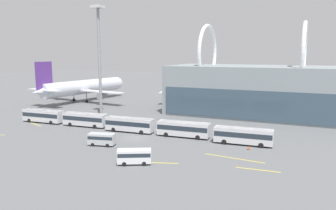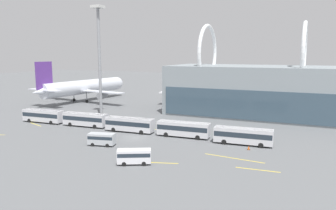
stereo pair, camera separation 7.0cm
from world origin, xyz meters
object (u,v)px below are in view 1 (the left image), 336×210
object	(u,v)px
service_van_crossing	(134,156)
shuttle_bus_0	(43,115)
airliner_at_gate_near	(81,87)
floodlight_mast	(99,51)
airliner_at_gate_far	(217,92)
traffic_cone_0	(249,148)
shuttle_bus_4	(243,135)
service_van_foreground	(102,138)
shuttle_bus_3	(183,128)
shuttle_bus_1	(85,119)
shuttle_bus_2	(130,124)

from	to	relation	value
service_van_crossing	shuttle_bus_0	bearing A→B (deg)	126.82
airliner_at_gate_near	floodlight_mast	bearing A→B (deg)	-124.00
service_van_crossing	floodlight_mast	xyz separation A→B (m)	(-27.58, 29.88, 17.09)
airliner_at_gate_near	airliner_at_gate_far	size ratio (longest dim) A/B	1.08
floodlight_mast	traffic_cone_0	size ratio (longest dim) A/B	38.53
shuttle_bus_0	traffic_cone_0	distance (m)	53.49
airliner_at_gate_far	shuttle_bus_0	bearing A→B (deg)	132.52
floodlight_mast	traffic_cone_0	xyz separation A→B (m)	(43.18, -14.04, -18.15)
shuttle_bus_4	service_van_crossing	world-z (taller)	shuttle_bus_4
service_van_foreground	floodlight_mast	world-z (taller)	floodlight_mast
shuttle_bus_3	traffic_cone_0	distance (m)	15.15
shuttle_bus_1	service_van_foreground	xyz separation A→B (m)	(13.59, -12.32, -0.52)
shuttle_bus_3	service_van_crossing	world-z (taller)	shuttle_bus_3
shuttle_bus_1	shuttle_bus_3	world-z (taller)	same
shuttle_bus_2	service_van_crossing	xyz separation A→B (m)	(11.93, -18.82, -0.48)
airliner_at_gate_far	traffic_cone_0	distance (m)	49.86
shuttle_bus_3	service_van_crossing	size ratio (longest dim) A/B	2.01
shuttle_bus_4	service_van_crossing	xyz separation A→B (m)	(-13.92, -18.86, -0.48)
airliner_at_gate_near	shuttle_bus_1	world-z (taller)	airliner_at_gate_near
airliner_at_gate_near	shuttle_bus_2	distance (m)	52.44
airliner_at_gate_near	service_van_crossing	size ratio (longest dim) A/B	7.42
traffic_cone_0	airliner_at_gate_far	bearing A→B (deg)	112.28
service_van_crossing	shuttle_bus_3	bearing A→B (deg)	60.20
shuttle_bus_2	traffic_cone_0	xyz separation A→B (m)	(27.53, -2.99, -1.54)
shuttle_bus_4	traffic_cone_0	distance (m)	3.80
airliner_at_gate_near	shuttle_bus_2	bearing A→B (deg)	-121.32
shuttle_bus_1	shuttle_bus_3	bearing A→B (deg)	-3.09
service_van_crossing	shuttle_bus_2	bearing A→B (deg)	95.48
service_van_crossing	traffic_cone_0	bearing A→B (deg)	18.53
shuttle_bus_0	shuttle_bus_4	size ratio (longest dim) A/B	1.00
shuttle_bus_2	shuttle_bus_4	size ratio (longest dim) A/B	1.00
shuttle_bus_0	traffic_cone_0	xyz separation A→B (m)	(53.39, -2.84, -1.54)
shuttle_bus_3	shuttle_bus_4	world-z (taller)	same
floodlight_mast	traffic_cone_0	bearing A→B (deg)	-18.02
shuttle_bus_0	service_van_foreground	size ratio (longest dim) A/B	2.08
shuttle_bus_1	service_van_crossing	world-z (taller)	shuttle_bus_1
shuttle_bus_3	service_van_foreground	size ratio (longest dim) A/B	2.08
shuttle_bus_1	service_van_foreground	bearing A→B (deg)	-45.78
floodlight_mast	airliner_at_gate_near	bearing A→B (deg)	137.45
shuttle_bus_0	traffic_cone_0	world-z (taller)	shuttle_bus_0
shuttle_bus_2	floodlight_mast	size ratio (longest dim) A/B	0.38
shuttle_bus_2	floodlight_mast	xyz separation A→B (m)	(-15.65, 11.05, 16.61)
shuttle_bus_2	traffic_cone_0	distance (m)	27.74
shuttle_bus_2	airliner_at_gate_near	bearing A→B (deg)	136.70
shuttle_bus_0	shuttle_bus_3	world-z (taller)	same
airliner_at_gate_near	traffic_cone_0	world-z (taller)	airliner_at_gate_near
shuttle_bus_2	shuttle_bus_4	distance (m)	25.85
airliner_at_gate_near	traffic_cone_0	xyz separation A→B (m)	(67.69, -36.54, -5.03)
shuttle_bus_0	floodlight_mast	bearing A→B (deg)	44.70
airliner_at_gate_near	service_van_foreground	distance (m)	61.17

